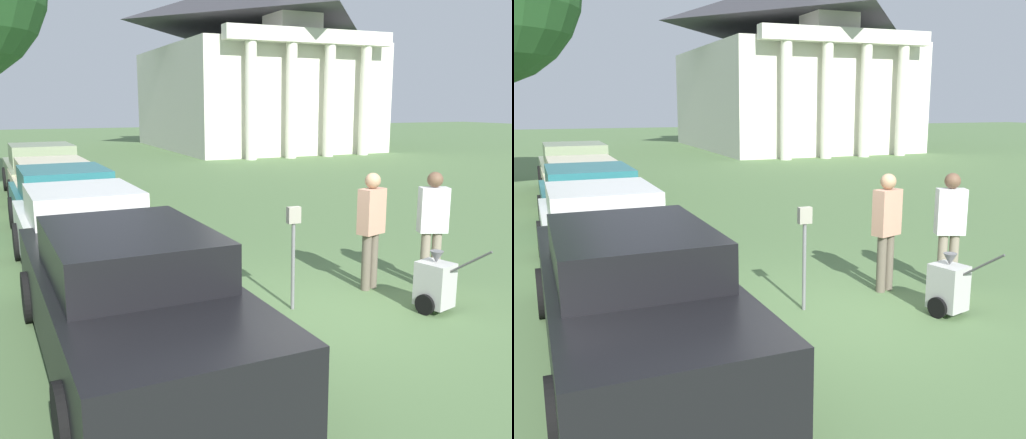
% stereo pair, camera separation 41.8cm
% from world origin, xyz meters
% --- Properties ---
extents(ground_plane, '(120.00, 120.00, 0.00)m').
position_xyz_m(ground_plane, '(0.00, 0.00, 0.00)').
color(ground_plane, '#517042').
extents(parked_car_black, '(2.04, 5.33, 1.51)m').
position_xyz_m(parked_car_black, '(-2.63, -0.20, 0.71)').
color(parked_car_black, black).
rests_on(parked_car_black, ground_plane).
extents(parked_car_white, '(2.09, 4.71, 1.46)m').
position_xyz_m(parked_car_white, '(-2.63, 3.22, 0.68)').
color(parked_car_white, silver).
rests_on(parked_car_white, ground_plane).
extents(parked_car_teal, '(2.11, 5.02, 1.49)m').
position_xyz_m(parked_car_teal, '(-2.63, 6.01, 0.69)').
color(parked_car_teal, '#23666B').
rests_on(parked_car_teal, ground_plane).
extents(parked_car_cream, '(2.05, 4.92, 1.41)m').
position_xyz_m(parked_car_cream, '(-2.63, 8.93, 0.67)').
color(parked_car_cream, beige).
rests_on(parked_car_cream, ground_plane).
extents(parked_car_sage, '(2.21, 5.30, 1.57)m').
position_xyz_m(parked_car_sage, '(-2.63, 12.10, 0.73)').
color(parked_car_sage, gray).
rests_on(parked_car_sage, ground_plane).
extents(parking_meter, '(0.18, 0.09, 1.43)m').
position_xyz_m(parking_meter, '(-0.27, 0.44, 0.99)').
color(parking_meter, slate).
rests_on(parking_meter, ground_plane).
extents(person_worker, '(0.47, 0.34, 1.77)m').
position_xyz_m(person_worker, '(1.20, 0.74, 1.01)').
color(person_worker, '#665B4C').
rests_on(person_worker, ground_plane).
extents(person_supervisor, '(0.47, 0.36, 1.77)m').
position_xyz_m(person_supervisor, '(2.10, 0.44, 1.02)').
color(person_supervisor, gray).
rests_on(person_supervisor, ground_plane).
extents(equipment_cart, '(0.53, 1.00, 1.00)m').
position_xyz_m(equipment_cart, '(1.43, -0.42, 0.39)').
color(equipment_cart, '#B2B2AD').
rests_on(equipment_cart, ground_plane).
extents(church, '(11.24, 15.13, 22.60)m').
position_xyz_m(church, '(10.92, 26.96, 5.46)').
color(church, silver).
rests_on(church, ground_plane).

